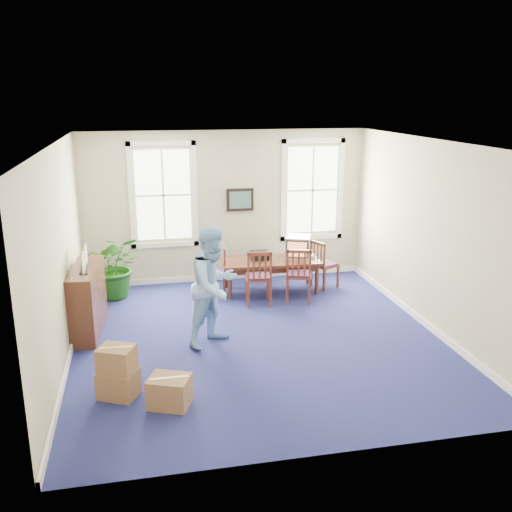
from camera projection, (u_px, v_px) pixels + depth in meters
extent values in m
plane|color=navy|center=(258.00, 338.00, 9.45)|extent=(6.50, 6.50, 0.00)
plane|color=white|center=(258.00, 143.00, 8.57)|extent=(6.50, 6.50, 0.00)
plane|color=#B7B08C|center=(226.00, 207.00, 12.07)|extent=(6.50, 0.00, 6.50)
plane|color=#B7B08C|center=(322.00, 323.00, 5.95)|extent=(6.50, 0.00, 6.50)
plane|color=#B7B08C|center=(59.00, 256.00, 8.42)|extent=(0.00, 6.50, 6.50)
plane|color=#B7B08C|center=(431.00, 236.00, 9.60)|extent=(0.00, 6.50, 6.50)
cube|color=white|center=(227.00, 276.00, 12.46)|extent=(6.00, 0.04, 0.12)
cube|color=white|center=(71.00, 351.00, 8.85)|extent=(0.04, 6.50, 0.12)
cube|color=white|center=(422.00, 321.00, 10.02)|extent=(0.04, 6.50, 0.12)
cube|color=white|center=(311.00, 256.00, 11.72)|extent=(0.18, 0.22, 0.05)
cube|color=black|center=(260.00, 255.00, 11.53)|extent=(0.36, 0.24, 0.18)
imported|color=#8CBCEF|center=(214.00, 286.00, 9.03)|extent=(1.21, 1.17, 1.95)
cube|color=#4C2718|center=(87.00, 299.00, 9.57)|extent=(0.56, 1.54, 1.18)
imported|color=#16480F|center=(115.00, 266.00, 11.22)|extent=(1.22, 1.09, 1.29)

